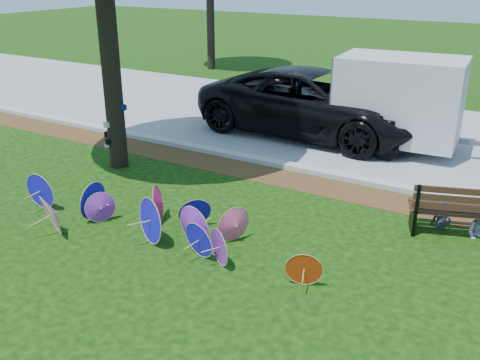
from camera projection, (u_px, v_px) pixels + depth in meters
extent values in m
plane|color=black|center=(153.00, 262.00, 8.95)|extent=(90.00, 90.00, 0.00)
cube|color=#472D16|center=(276.00, 177.00, 12.53)|extent=(90.00, 1.00, 0.01)
cube|color=#B7B5AD|center=(289.00, 166.00, 13.07)|extent=(90.00, 0.30, 0.12)
cube|color=gray|center=(349.00, 127.00, 16.39)|extent=(90.00, 8.00, 0.01)
cylinder|color=black|center=(110.00, 55.00, 12.24)|extent=(0.44, 0.44, 5.41)
cone|color=pink|center=(53.00, 214.00, 9.76)|extent=(0.88, 0.65, 0.80)
cone|color=#DA1D5F|center=(161.00, 203.00, 10.33)|extent=(0.53, 0.73, 0.72)
cone|color=#1712C6|center=(194.00, 211.00, 10.08)|extent=(0.62, 0.64, 0.63)
cone|color=purple|center=(222.00, 247.00, 8.79)|extent=(0.60, 0.44, 0.65)
cone|color=purple|center=(101.00, 208.00, 10.23)|extent=(0.43, 0.60, 0.61)
cone|color=#FC5385|center=(235.00, 225.00, 9.49)|extent=(0.40, 0.66, 0.67)
cone|color=purple|center=(192.00, 227.00, 9.29)|extent=(0.79, 0.33, 0.78)
cone|color=#1712C6|center=(153.00, 220.00, 9.47)|extent=(0.85, 0.52, 0.86)
cone|color=#1712C6|center=(201.00, 239.00, 9.01)|extent=(0.68, 0.32, 0.67)
cone|color=red|center=(304.00, 268.00, 8.21)|extent=(0.61, 0.36, 0.60)
cone|color=#1712C6|center=(91.00, 200.00, 10.40)|extent=(0.25, 0.77, 0.77)
cone|color=#1712C6|center=(42.00, 190.00, 10.83)|extent=(0.77, 0.17, 0.77)
imported|color=black|center=(314.00, 103.00, 15.40)|extent=(6.77, 3.29, 1.86)
cube|color=silver|center=(399.00, 99.00, 13.94)|extent=(3.23, 2.18, 2.76)
imported|color=#323444|center=(444.00, 201.00, 9.95)|extent=(0.45, 0.35, 1.07)
cylinder|color=black|center=(210.00, 15.00, 24.69)|extent=(0.36, 0.36, 5.00)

